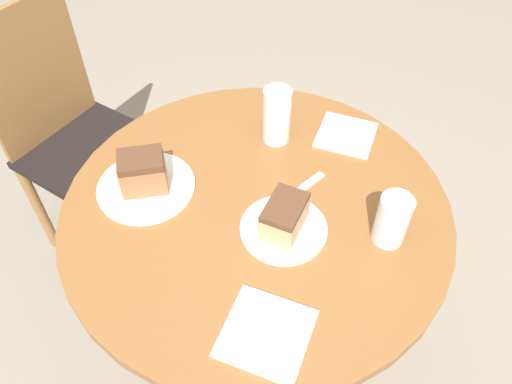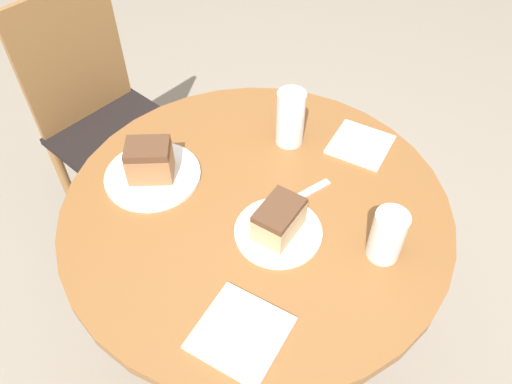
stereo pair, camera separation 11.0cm
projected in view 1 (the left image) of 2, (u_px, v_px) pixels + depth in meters
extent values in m
plane|color=gray|center=(256.00, 352.00, 1.71)|extent=(8.00, 8.00, 0.00)
cylinder|color=brown|center=(256.00, 350.00, 1.70)|extent=(0.48, 0.48, 0.03)
cylinder|color=brown|center=(256.00, 293.00, 1.42)|extent=(0.09, 0.09, 0.72)
cylinder|color=brown|center=(256.00, 208.00, 1.15)|extent=(0.89, 0.89, 0.03)
cylinder|color=olive|center=(123.00, 260.00, 1.70)|extent=(0.04, 0.04, 0.44)
cylinder|color=olive|center=(188.00, 194.00, 1.91)|extent=(0.04, 0.04, 0.44)
cylinder|color=olive|center=(39.00, 209.00, 1.86)|extent=(0.04, 0.04, 0.44)
cylinder|color=olive|center=(108.00, 153.00, 2.06)|extent=(0.04, 0.04, 0.44)
cube|color=black|center=(101.00, 157.00, 1.71)|extent=(0.41, 0.47, 0.03)
cube|color=olive|center=(33.00, 75.00, 1.61)|extent=(0.38, 0.03, 0.47)
cylinder|color=white|center=(284.00, 229.00, 1.08)|extent=(0.19, 0.19, 0.01)
cylinder|color=white|center=(146.00, 187.00, 1.16)|extent=(0.23, 0.23, 0.01)
cube|color=tan|center=(284.00, 219.00, 1.05)|extent=(0.12, 0.09, 0.06)
cube|color=brown|center=(285.00, 207.00, 1.03)|extent=(0.12, 0.09, 0.02)
cube|color=#9E6B42|center=(143.00, 175.00, 1.13)|extent=(0.13, 0.13, 0.07)
cube|color=brown|center=(140.00, 160.00, 1.10)|extent=(0.13, 0.13, 0.02)
cylinder|color=silver|center=(390.00, 228.00, 1.05)|extent=(0.06, 0.06, 0.07)
cylinder|color=white|center=(392.00, 220.00, 1.03)|extent=(0.07, 0.07, 0.12)
cylinder|color=silver|center=(277.00, 124.00, 1.25)|extent=(0.06, 0.06, 0.09)
cylinder|color=white|center=(277.00, 116.00, 1.23)|extent=(0.07, 0.07, 0.15)
cube|color=white|center=(266.00, 333.00, 0.92)|extent=(0.19, 0.19, 0.01)
cube|color=silver|center=(299.00, 191.00, 1.16)|extent=(0.16, 0.05, 0.00)
cube|color=white|center=(346.00, 135.00, 1.29)|extent=(0.17, 0.17, 0.01)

